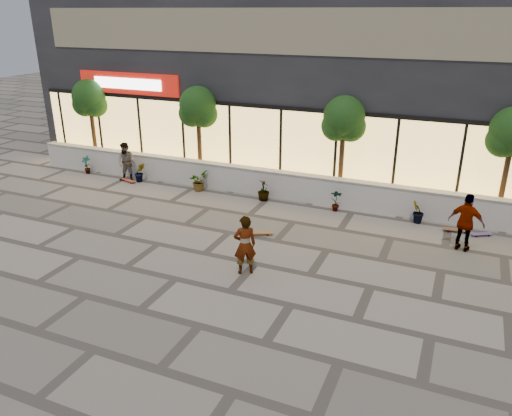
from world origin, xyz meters
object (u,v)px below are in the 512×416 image
at_px(skater_center, 245,245).
at_px(skateboard_right_far, 482,234).
at_px(skateboard_left, 128,180).
at_px(tree_west, 90,100).
at_px(tree_midwest, 198,109).
at_px(skater_left, 127,162).
at_px(skateboard_center, 260,233).
at_px(tree_mideast, 344,121).
at_px(skater_right_near, 466,223).
at_px(skateboard_right_near, 456,230).

relative_size(skater_center, skateboard_right_far, 2.46).
bearing_deg(skateboard_left, tree_west, 168.80).
bearing_deg(tree_midwest, skater_left, -152.70).
bearing_deg(skateboard_left, skateboard_center, -4.53).
relative_size(tree_west, skateboard_right_far, 5.71).
distance_m(skater_left, skateboard_right_far, 13.77).
relative_size(tree_mideast, skater_left, 2.37).
relative_size(tree_west, tree_midwest, 1.00).
bearing_deg(skateboard_center, skater_right_near, -10.89).
bearing_deg(skater_right_near, tree_west, 4.64).
distance_m(skater_center, skater_left, 9.40).
bearing_deg(skater_right_near, tree_mideast, -17.42).
height_order(skateboard_center, skateboard_right_near, same).
relative_size(tree_west, skater_center, 2.32).
bearing_deg(skater_left, skateboard_right_far, -9.47).
bearing_deg(tree_west, skateboard_right_far, -5.18).
xyz_separation_m(skater_left, skateboard_center, (7.21, -2.83, -0.74)).
bearing_deg(tree_west, skater_right_near, -9.99).
height_order(tree_west, skater_left, tree_west).
bearing_deg(skateboard_right_far, tree_midwest, 141.82).
height_order(skater_left, skateboard_center, skater_left).
height_order(tree_midwest, tree_mideast, same).
bearing_deg(skateboard_right_near, skateboard_left, 171.19).
height_order(tree_west, skateboard_right_far, tree_west).
bearing_deg(skateboard_center, skateboard_left, 134.90).
bearing_deg(skateboard_right_near, skater_right_near, -89.32).
bearing_deg(tree_midwest, skateboard_right_far, -7.74).
xyz_separation_m(tree_midwest, skateboard_center, (4.50, -4.23, -2.90)).
height_order(skateboard_center, skateboard_left, skateboard_center).
xyz_separation_m(skater_center, skater_left, (-7.79, 5.26, -0.02)).
relative_size(tree_mideast, skateboard_right_near, 4.60).
xyz_separation_m(skater_left, skater_right_near, (13.21, -1.42, 0.07)).
relative_size(tree_mideast, skater_center, 2.32).
xyz_separation_m(tree_mideast, skater_center, (-0.92, -6.66, -2.14)).
xyz_separation_m(skateboard_right_near, skateboard_right_far, (0.76, 0.00, -0.01)).
height_order(skater_center, skateboard_center, skater_center).
height_order(tree_mideast, skateboard_center, tree_mideast).
bearing_deg(tree_mideast, tree_west, 180.00).
xyz_separation_m(skater_center, skateboard_left, (-7.71, 5.16, -0.77)).
xyz_separation_m(tree_mideast, skater_left, (-8.71, -1.40, -2.16)).
height_order(skateboard_left, skateboard_right_near, skateboard_right_near).
xyz_separation_m(skateboard_left, skateboard_right_far, (13.67, 0.00, -0.01)).
bearing_deg(tree_mideast, skateboard_right_near, -19.31).
relative_size(tree_west, skater_left, 2.37).
distance_m(tree_mideast, skater_center, 7.05).
xyz_separation_m(skater_left, skateboard_right_far, (13.75, -0.10, -0.76)).
bearing_deg(skateboard_left, skater_center, -17.34).
distance_m(tree_west, skateboard_right_near, 16.11).
distance_m(skater_center, skateboard_right_near, 7.36).
distance_m(tree_midwest, skater_right_near, 11.07).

